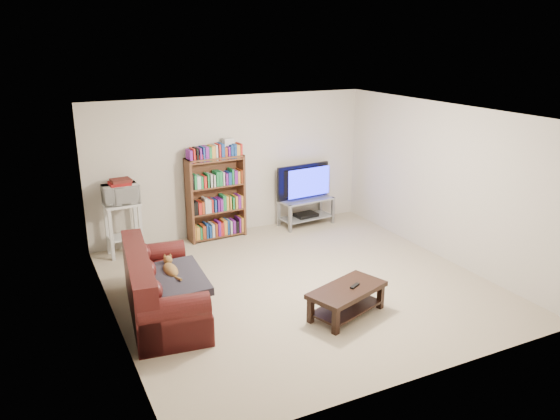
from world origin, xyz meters
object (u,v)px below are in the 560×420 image
coffee_table (347,296)px  tv_stand (306,207)px  bookshelf (216,197)px  sofa (158,293)px

coffee_table → tv_stand: (1.20, 3.25, 0.08)m
coffee_table → tv_stand: 3.46m
coffee_table → bookshelf: bearing=79.3°
sofa → bookshelf: size_ratio=1.42×
tv_stand → sofa: bearing=-151.8°
coffee_table → tv_stand: tv_stand is taller
tv_stand → bookshelf: bearing=171.2°
coffee_table → tv_stand: bearing=50.5°
sofa → coffee_table: size_ratio=1.78×
tv_stand → bookshelf: bookshelf is taller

